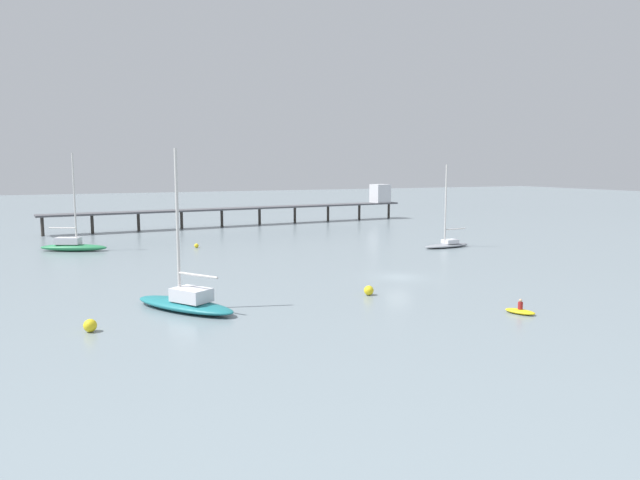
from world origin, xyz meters
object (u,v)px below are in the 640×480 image
Objects in this scene: pier at (290,204)px; sailboat_teal at (186,301)px; sailboat_green at (73,245)px; dinghy_yellow at (520,311)px; mooring_buoy_inner at (196,246)px; mooring_buoy_outer at (369,290)px; sailboat_gray at (447,243)px; mooring_buoy_near at (90,326)px.

pier is 69.31m from sailboat_teal.
dinghy_yellow is at bearing -58.71° from sailboat_green.
mooring_buoy_inner is at bearing -12.96° from sailboat_green.
mooring_buoy_outer is (15.41, -1.00, -0.31)m from sailboat_teal.
pier is 64.61m from mooring_buoy_outer.
sailboat_teal is 35.33m from mooring_buoy_inner.
sailboat_gray is at bearing -79.77° from pier.
mooring_buoy_inner is at bearing 107.64° from dinghy_yellow.
dinghy_yellow is 4.23× the size of mooring_buoy_inner.
mooring_buoy_near is (-29.77, 7.86, 0.22)m from dinghy_yellow.
pier is 5.43× the size of sailboat_green.
sailboat_gray is 12.69× the size of mooring_buoy_near.
mooring_buoy_inner is at bearing 101.48° from mooring_buoy_outer.
pier is 77.86× the size of mooring_buoy_near.
sailboat_gray reaches higher than mooring_buoy_inner.
sailboat_green is at bearing 100.67° from sailboat_teal.
mooring_buoy_outer is (-7.32, 10.25, 0.20)m from dinghy_yellow.
mooring_buoy_near is at bearing -154.27° from sailboat_teal.
mooring_buoy_near is at bearing -121.24° from pier.
pier is 81.73× the size of mooring_buoy_outer.
dinghy_yellow is 30.79m from mooring_buoy_near.
mooring_buoy_near is 22.58m from mooring_buoy_outer.
mooring_buoy_near is at bearing -112.03° from mooring_buoy_inner.
dinghy_yellow is 2.86× the size of mooring_buoy_near.
mooring_buoy_outer is at bearing 125.53° from dinghy_yellow.
sailboat_gray is at bearing -19.95° from sailboat_green.
sailboat_green reaches higher than mooring_buoy_inner.
sailboat_gray is (7.28, -40.33, -3.16)m from pier.
sailboat_teal is at bearing 25.73° from mooring_buoy_near.
pier is at bearing 30.75° from sailboat_green.
mooring_buoy_near is (-39.24, -64.69, -3.34)m from pier.
pier reaches higher than mooring_buoy_outer.
sailboat_gray is 32.59m from mooring_buoy_outer.
dinghy_yellow reaches higher than mooring_buoy_inner.
sailboat_teal is 1.10× the size of sailboat_gray.
dinghy_yellow reaches higher than mooring_buoy_outer.
mooring_buoy_inner is at bearing 156.82° from sailboat_gray.
dinghy_yellow is (-16.75, -32.22, -0.39)m from sailboat_gray.
sailboat_gray is at bearing 27.64° from mooring_buoy_near.
mooring_buoy_outer is 1.41× the size of mooring_buoy_inner.
sailboat_gray reaches higher than mooring_buoy_near.
mooring_buoy_inner is at bearing 67.97° from mooring_buoy_near.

